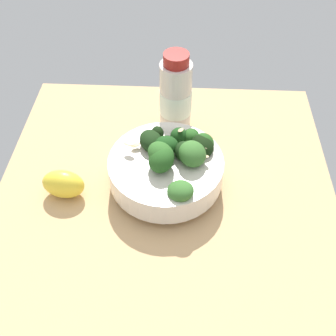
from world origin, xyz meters
TOP-DOWN VIEW (x-y plane):
  - ground_plane at (0.00, 0.00)cm, footprint 56.69×56.69cm
  - bowl_of_broccoli at (0.68, 1.20)cm, footprint 18.74×18.74cm
  - lemon_wedge at (-16.50, -2.08)cm, footprint 7.32×4.74cm
  - bottle_tall at (0.98, 16.35)cm, footprint 5.96×5.96cm

SIDE VIEW (x-z plane):
  - ground_plane at x=0.00cm, z-range -3.10..0.00cm
  - lemon_wedge at x=-16.50cm, z-range 0.00..5.10cm
  - bowl_of_broccoli at x=0.68cm, z-range -0.99..9.64cm
  - bottle_tall at x=0.98cm, z-range -0.82..14.83cm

